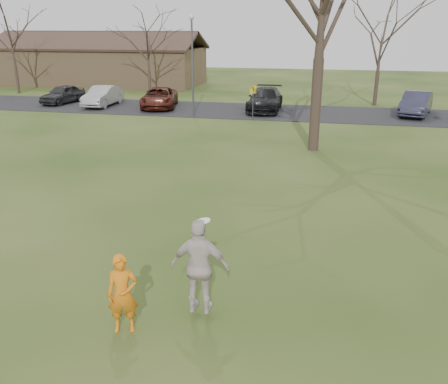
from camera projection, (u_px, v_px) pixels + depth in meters
The scene contains 13 objects.
ground at pixel (181, 332), 9.12m from camera, with size 120.00×120.00×0.00m, color #1E380F.
parking_strip at pixel (288, 112), 32.17m from camera, with size 62.00×6.50×0.04m, color black.
player_defender at pixel (123, 294), 8.94m from camera, with size 0.58×0.38×1.60m, color orange.
car_0 at pixel (63, 94), 35.65m from camera, with size 1.59×3.96×1.35m, color #262729.
car_1 at pixel (103, 96), 34.45m from camera, with size 1.51×4.34×1.43m, color #9D9CA1.
car_2 at pixel (159, 98), 33.77m from camera, with size 2.29×4.97×1.38m, color #4A1A11.
car_3 at pixel (265, 99), 32.51m from camera, with size 2.15×5.30×1.54m, color black.
car_5 at pixel (416, 104), 30.83m from camera, with size 1.60×4.58×1.51m, color #2A2B3F.
catching_play at pixel (200, 267), 9.23m from camera, with size 1.17×0.53×1.98m.
building at pixel (100, 64), 47.46m from camera, with size 20.60×8.50×5.14m.
lamp_post at pixel (192, 53), 29.73m from camera, with size 0.34×0.34×6.27m.
sign_yellow at pixel (253, 96), 29.32m from camera, with size 0.35×0.35×2.08m.
small_tree_row at pixel (356, 50), 34.68m from camera, with size 55.00×5.90×8.50m.
Camera 1 is at (2.43, -7.35, 5.59)m, focal length 37.90 mm.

